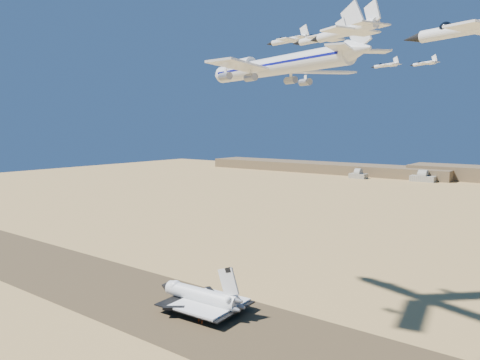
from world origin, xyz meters
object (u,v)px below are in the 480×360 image
Objects in this scene: chase_jet_c at (344,31)px; shuttle at (201,297)px; carrier_747 at (271,67)px; chase_jet_d at (468,28)px; crew_b at (199,320)px; crew_c at (203,318)px; chase_jet_f at (424,63)px; chase_jet_a at (288,40)px; chase_jet_b at (320,38)px; crew_a at (202,322)px; chase_jet_e at (385,65)px.

shuttle is at bearing 170.12° from chase_jet_c.
carrier_747 is at bearing 155.37° from chase_jet_c.
carrier_747 is 5.53× the size of chase_jet_d.
chase_jet_d is at bearing -28.49° from carrier_747.
chase_jet_d is at bearing -166.67° from crew_b.
crew_c is 140.40m from chase_jet_d.
chase_jet_a is at bearing -65.47° from chase_jet_f.
chase_jet_b is at bearing 158.90° from chase_jet_d.
crew_b reaches higher than crew_a.
chase_jet_a is 1.05× the size of chase_jet_f.
shuttle is 13.85m from crew_a.
chase_jet_e is (32.54, 80.35, 94.17)m from crew_a.
crew_a is at bearing 171.69° from chase_jet_c.
chase_jet_a is (44.74, -16.03, 90.36)m from crew_c.
crew_b is at bearing -96.22° from carrier_747.
crew_b is 0.13× the size of chase_jet_a.
crew_b is at bearing 167.82° from chase_jet_b.
chase_jet_c reaches higher than crew_b.
chase_jet_e is at bearing -125.93° from chase_jet_f.
chase_jet_f is at bearing 76.32° from carrier_747.
carrier_747 reaches higher than crew_c.
chase_jet_c is (12.97, -16.80, -2.85)m from chase_jet_b.
chase_jet_e is at bearing -25.73° from crew_a.
chase_jet_d is at bearing -45.11° from chase_jet_f.
chase_jet_e is at bearing 132.92° from chase_jet_d.
crew_b is at bearing 175.13° from chase_jet_a.
crew_c is at bearing -99.31° from carrier_747.
crew_b is 138.84m from chase_jet_d.
crew_a is 137.21m from chase_jet_d.
chase_jet_b is at bearing 152.92° from chase_jet_c.
chase_jet_c is 137.19m from chase_jet_e.
crew_a is 0.12× the size of chase_jet_a.
crew_c is at bearing 170.94° from chase_jet_c.
crew_a is 122.19m from chase_jet_c.
chase_jet_d is at bearing -30.15° from chase_jet_a.
chase_jet_e reaches higher than chase_jet_d.
chase_jet_c reaches higher than crew_c.
chase_jet_f is (48.28, 86.75, 94.53)m from crew_b.
crew_b is 123.63m from chase_jet_c.
chase_jet_b is (61.91, -32.86, 85.66)m from crew_a.
crew_a is at bearing 167.55° from chase_jet_b.
carrier_747 is 94.21m from crew_c.
chase_jet_a reaches higher than chase_jet_b.
crew_b is 1.23× the size of crew_c.
chase_jet_f is (4.07, 100.30, 4.36)m from chase_jet_a.
carrier_747 is (19.01, 18.02, 85.81)m from shuttle.
crew_b is 2.54m from crew_c.
crew_b is 128.04m from chase_jet_e.
chase_jet_a is 0.98× the size of chase_jet_d.
chase_jet_f is at bearing 127.22° from chase_jet_d.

